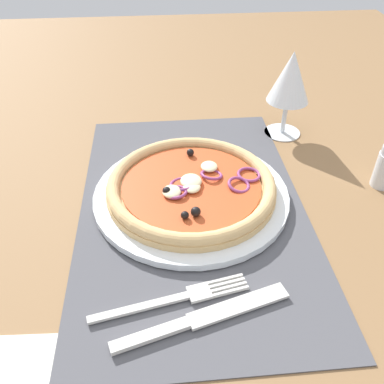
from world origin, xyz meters
TOP-DOWN VIEW (x-y plane):
  - ground_plane at (0.00, 0.00)cm, footprint 190.00×140.00cm
  - placemat at (0.00, 0.00)cm, footprint 50.38×31.37cm
  - plate at (-1.83, 0.47)cm, footprint 27.84×27.84cm
  - pizza at (-1.83, 0.49)cm, footprint 24.00×24.00cm
  - fork at (15.81, -2.93)cm, footprint 5.18×17.93cm
  - knife at (18.57, -0.37)cm, footprint 7.22×19.65cm
  - wine_glass at (-19.23, 18.07)cm, footprint 7.20×7.20cm

SIDE VIEW (x-z plane):
  - ground_plane at x=0.00cm, z-range -2.40..0.00cm
  - placemat at x=0.00cm, z-range 0.00..0.40cm
  - fork at x=15.81cm, z-range 0.40..0.84cm
  - knife at x=18.57cm, z-range 0.35..0.96cm
  - plate at x=-1.83cm, z-range 0.40..1.42cm
  - pizza at x=-1.83cm, z-range 1.19..3.81cm
  - wine_glass at x=-19.23cm, z-range 2.61..17.51cm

